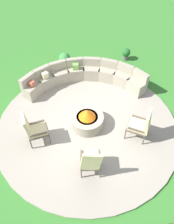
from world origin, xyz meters
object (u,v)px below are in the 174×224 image
Objects in this scene: potted_plant_0 at (65,60)px; lounge_chair_back_left at (141,125)px; lounge_chair_front_left at (34,128)px; fire_pit at (87,120)px; potted_plant_2 at (126,54)px; curved_stone_bench at (84,77)px; lounge_chair_front_right at (91,161)px.

lounge_chair_back_left is at bearing -56.85° from potted_plant_0.
lounge_chair_back_left is (3.12, 0.08, -0.03)m from lounge_chair_front_left.
lounge_chair_front_left is at bearing 115.41° from lounge_chair_back_left.
lounge_chair_back_left is (1.57, -0.48, 0.29)m from fire_pit.
fire_pit reaches higher than potted_plant_2.
lounge_chair_front_left is at bearing -160.05° from fire_pit.
lounge_chair_back_left is (1.65, -2.47, 0.22)m from curved_stone_bench.
potted_plant_0 is 1.24× the size of potted_plant_2.
curved_stone_bench is 8.60× the size of potted_plant_2.
lounge_chair_front_left is at bearing -100.99° from potted_plant_0.
curved_stone_bench is at bearing 132.87° from lounge_chair_front_left.
curved_stone_bench is 2.96m from lounge_chair_front_left.
lounge_chair_back_left reaches higher than fire_pit.
curved_stone_bench is 4.16× the size of lounge_chair_back_left.
lounge_chair_front_left is 1.93m from lounge_chair_front_right.
lounge_chair_front_left is at bearing -128.06° from potted_plant_2.
fire_pit is at bearing -75.51° from potted_plant_0.
lounge_chair_front_right reaches higher than potted_plant_0.
fire_pit is 0.93× the size of lounge_chair_front_right.
fire_pit is at bearing 96.89° from lounge_chair_back_left.
curved_stone_bench is 1.41m from potted_plant_0.
potted_plant_2 is (1.69, 5.28, -0.33)m from lounge_chair_front_right.
lounge_chair_front_right is 1.04× the size of lounge_chair_back_left.
fire_pit is 0.90× the size of lounge_chair_front_left.
potted_plant_2 is (1.82, 1.65, -0.10)m from curved_stone_bench.
lounge_chair_front_right is at bearing -107.78° from potted_plant_2.
potted_plant_2 is (1.74, 3.64, -0.03)m from fire_pit.
lounge_chair_back_left reaches higher than potted_plant_0.
lounge_chair_front_left is 1.08× the size of lounge_chair_back_left.
lounge_chair_front_right is 1.73× the size of potted_plant_0.
lounge_chair_front_left is 1.80× the size of potted_plant_0.
lounge_chair_front_right is at bearing -88.34° from fire_pit.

